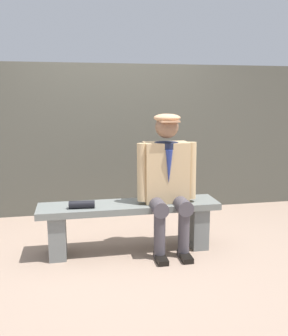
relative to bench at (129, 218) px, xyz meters
The scene contains 5 objects.
ground_plane 0.34m from the bench, ahead, with size 30.00×30.00×0.00m, color #A08572.
bench is the anchor object (origin of this frame).
seated_man 0.56m from the bench, behind, with size 0.60×0.55×1.37m.
rolled_magazine 0.51m from the bench, ahead, with size 0.07×0.07×0.24m, color black.
stadium_wall 1.58m from the bench, 90.00° to the right, with size 12.00×0.24×1.94m, color #505046.
Camera 1 is at (0.52, 3.47, 1.52)m, focal length 39.45 mm.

